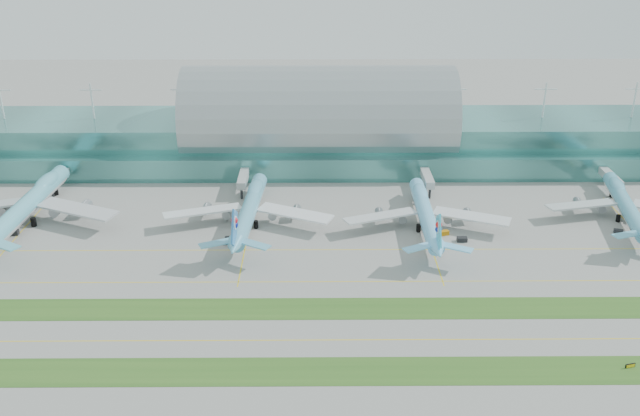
{
  "coord_description": "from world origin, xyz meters",
  "views": [
    {
      "loc": [
        -1.7,
        -176.97,
        110.74
      ],
      "look_at": [
        0.0,
        55.0,
        9.0
      ],
      "focal_mm": 40.0,
      "sensor_mm": 36.0,
      "label": 1
    }
  ],
  "objects_px": {
    "terminal": "(319,131)",
    "airliner_d": "(625,204)",
    "airliner_a": "(28,204)",
    "airliner_c": "(425,212)",
    "taxiway_sign_east": "(630,366)",
    "airliner_b": "(249,208)"
  },
  "relations": [
    {
      "from": "terminal",
      "to": "airliner_a",
      "type": "distance_m",
      "value": 125.56
    },
    {
      "from": "airliner_a",
      "to": "airliner_b",
      "type": "distance_m",
      "value": 81.91
    },
    {
      "from": "terminal",
      "to": "airliner_c",
      "type": "bearing_deg",
      "value": -61.59
    },
    {
      "from": "terminal",
      "to": "airliner_d",
      "type": "height_order",
      "value": "terminal"
    },
    {
      "from": "airliner_a",
      "to": "airliner_d",
      "type": "xyz_separation_m",
      "value": [
        221.62,
        0.94,
        -1.17
      ]
    },
    {
      "from": "terminal",
      "to": "taxiway_sign_east",
      "type": "xyz_separation_m",
      "value": [
        78.86,
        -155.76,
        -13.64
      ]
    },
    {
      "from": "terminal",
      "to": "airliner_c",
      "type": "xyz_separation_m",
      "value": [
        38.21,
        -70.62,
        -8.39
      ]
    },
    {
      "from": "terminal",
      "to": "taxiway_sign_east",
      "type": "height_order",
      "value": "terminal"
    },
    {
      "from": "airliner_c",
      "to": "airliner_d",
      "type": "bearing_deg",
      "value": 6.47
    },
    {
      "from": "airliner_d",
      "to": "taxiway_sign_east",
      "type": "bearing_deg",
      "value": -101.21
    },
    {
      "from": "airliner_c",
      "to": "taxiway_sign_east",
      "type": "distance_m",
      "value": 94.49
    },
    {
      "from": "airliner_a",
      "to": "airliner_c",
      "type": "height_order",
      "value": "airliner_a"
    },
    {
      "from": "terminal",
      "to": "airliner_b",
      "type": "xyz_separation_m",
      "value": [
        -25.84,
        -66.9,
        -8.18
      ]
    },
    {
      "from": "airliner_a",
      "to": "airliner_b",
      "type": "height_order",
      "value": "airliner_a"
    },
    {
      "from": "airliner_c",
      "to": "airliner_d",
      "type": "distance_m",
      "value": 76.08
    },
    {
      "from": "terminal",
      "to": "airliner_d",
      "type": "xyz_separation_m",
      "value": [
        113.92,
        -63.18,
        -8.49
      ]
    },
    {
      "from": "airliner_a",
      "to": "terminal",
      "type": "bearing_deg",
      "value": 33.61
    },
    {
      "from": "airliner_a",
      "to": "airliner_c",
      "type": "distance_m",
      "value": 146.06
    },
    {
      "from": "airliner_d",
      "to": "airliner_a",
      "type": "bearing_deg",
      "value": -170.23
    },
    {
      "from": "terminal",
      "to": "airliner_a",
      "type": "xyz_separation_m",
      "value": [
        -107.7,
        -64.12,
        -7.33
      ]
    },
    {
      "from": "airliner_b",
      "to": "airliner_c",
      "type": "height_order",
      "value": "airliner_b"
    },
    {
      "from": "airliner_d",
      "to": "airliner_b",
      "type": "bearing_deg",
      "value": -168.95
    }
  ]
}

